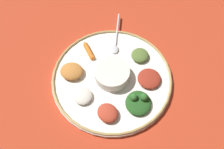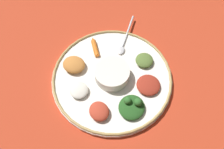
{
  "view_description": "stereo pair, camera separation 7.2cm",
  "coord_description": "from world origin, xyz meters",
  "views": [
    {
      "loc": [
        -0.35,
        0.11,
        0.65
      ],
      "look_at": [
        0.0,
        0.0,
        0.03
      ],
      "focal_mm": 37.03,
      "sensor_mm": 36.0,
      "label": 1
    },
    {
      "loc": [
        -0.36,
        0.04,
        0.65
      ],
      "look_at": [
        0.0,
        0.0,
        0.03
      ],
      "focal_mm": 37.03,
      "sensor_mm": 36.0,
      "label": 2
    }
  ],
  "objects": [
    {
      "name": "greens_pile",
      "position": [
        -0.11,
        -0.05,
        0.03
      ],
      "size": [
        0.11,
        0.11,
        0.04
      ],
      "color": "#23511E",
      "rests_on": "platter"
    },
    {
      "name": "ground_plane",
      "position": [
        0.0,
        0.0,
        0.0
      ],
      "size": [
        2.4,
        2.4,
        0.0
      ],
      "primitive_type": "plane",
      "color": "#B7381E"
    },
    {
      "name": "mound_berbere_red",
      "position": [
        -0.12,
        0.05,
        0.03
      ],
      "size": [
        0.08,
        0.08,
        0.03
      ],
      "primitive_type": "ellipsoid",
      "rotation": [
        0.0,
        0.0,
        0.5
      ],
      "color": "#B73D28",
      "rests_on": "platter"
    },
    {
      "name": "mound_squash",
      "position": [
        0.05,
        0.12,
        0.03
      ],
      "size": [
        0.09,
        0.09,
        0.03
      ],
      "primitive_type": "ellipsoid",
      "rotation": [
        0.0,
        0.0,
        1.07
      ],
      "color": "#C67A38",
      "rests_on": "platter"
    },
    {
      "name": "center_bowl",
      "position": [
        0.0,
        0.0,
        0.04
      ],
      "size": [
        0.11,
        0.11,
        0.04
      ],
      "color": "silver",
      "rests_on": "platter"
    },
    {
      "name": "mound_beet",
      "position": [
        -0.04,
        -0.11,
        0.02
      ],
      "size": [
        0.08,
        0.08,
        0.02
      ],
      "primitive_type": "ellipsoid",
      "rotation": [
        0.0,
        0.0,
        3.31
      ],
      "color": "maroon",
      "rests_on": "platter"
    },
    {
      "name": "spoon",
      "position": [
        0.14,
        -0.06,
        0.02
      ],
      "size": [
        0.17,
        0.08,
        0.01
      ],
      "color": "silver",
      "rests_on": "platter"
    },
    {
      "name": "mound_collards",
      "position": [
        0.05,
        -0.11,
        0.02
      ],
      "size": [
        0.08,
        0.08,
        0.02
      ],
      "primitive_type": "ellipsoid",
      "rotation": [
        0.0,
        0.0,
        5.84
      ],
      "color": "#567033",
      "rests_on": "platter"
    },
    {
      "name": "mound_rice_white",
      "position": [
        -0.04,
        0.1,
        0.02
      ],
      "size": [
        0.07,
        0.07,
        0.02
      ],
      "primitive_type": "ellipsoid",
      "rotation": [
        0.0,
        0.0,
        1.88
      ],
      "color": "silver",
      "rests_on": "platter"
    },
    {
      "name": "carrot_near_spoon",
      "position": [
        0.12,
        0.05,
        0.02
      ],
      "size": [
        0.08,
        0.03,
        0.02
      ],
      "color": "orange",
      "rests_on": "platter"
    },
    {
      "name": "platter",
      "position": [
        0.0,
        0.0,
        0.01
      ],
      "size": [
        0.38,
        0.38,
        0.01
      ],
      "primitive_type": "cylinder",
      "color": "white",
      "rests_on": "ground_plane"
    },
    {
      "name": "platter_rim",
      "position": [
        0.0,
        0.0,
        0.02
      ],
      "size": [
        0.38,
        0.38,
        0.01
      ],
      "primitive_type": "torus",
      "color": "tan",
      "rests_on": "platter"
    }
  ]
}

